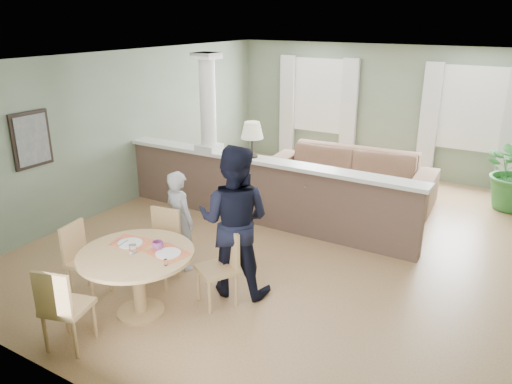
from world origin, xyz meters
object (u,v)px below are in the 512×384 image
Objects in this scene: chair_far_man at (222,263)px; chair_side at (83,256)px; chair_near at (62,306)px; chair_far_boy at (162,242)px; man_person at (234,221)px; sofa at (348,175)px; child_person at (180,221)px; dining_table at (138,265)px.

chair_far_man is 1.71m from chair_side.
chair_far_boy is at bearing -101.52° from chair_near.
man_person is (0.96, 0.24, 0.42)m from chair_far_boy.
chair_far_boy is (-0.92, -4.09, 0.07)m from sofa.
child_person is 1.00m from man_person.
chair_far_man is 1.79m from chair_near.
child_person is at bearing 105.73° from dining_table.
chair_far_man is at bearing -93.49° from sofa.
dining_table is at bearing 41.81° from man_person.
chair_far_man reaches higher than sofa.
dining_table is 0.94× the size of child_person.
child_person is (-0.32, 1.13, 0.06)m from dining_table.
chair_far_man is at bearing -13.28° from chair_far_boy.
chair_near is at bearing -150.50° from chair_side.
chair_far_man is 0.52m from man_person.
chair_near is at bearing -88.17° from chair_far_man.
chair_far_boy is at bearing 112.53° from dining_table.
chair_far_man is (0.98, -0.06, -0.01)m from chair_far_boy.
chair_far_boy reaches higher than dining_table.
chair_side is at bearing -111.30° from sofa.
chair_near is at bearing -95.30° from chair_far_boy.
man_person reaches higher than chair_side.
dining_table is 1.39× the size of chair_far_man.
dining_table is 0.82m from chair_far_boy.
man_person reaches higher than child_person.
chair_far_man is 0.68× the size of child_person.
chair_near is at bearing -101.91° from dining_table.
chair_far_boy is 1.65m from chair_near.
chair_far_boy is 0.97m from chair_side.
dining_table is at bearing -101.38° from sofa.
sofa is 2.26× the size of child_person.
chair_far_boy is at bearing 105.58° from child_person.
child_person is at bearing -108.20° from sofa.
chair_far_man is 1.08m from child_person.
child_person reaches higher than chair_near.
chair_side is at bearing -136.03° from chair_far_boy.
chair_far_boy is 1.02× the size of chair_far_man.
man_person is (-0.02, 0.30, 0.43)m from chair_far_man.
sofa reaches higher than dining_table.
sofa is 5.79m from chair_near.
sofa is at bearing -89.01° from child_person.
chair_side is at bearing -66.59° from chair_near.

